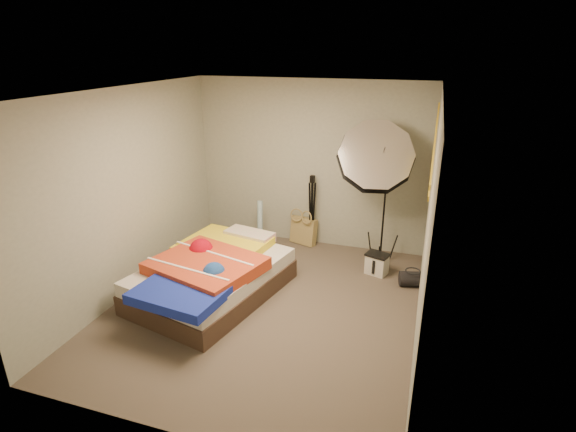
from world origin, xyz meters
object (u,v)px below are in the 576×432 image
at_px(wrapping_roll, 260,224).
at_px(camera_case, 377,264).
at_px(tote_bag, 304,231).
at_px(duffel_bag, 412,279).
at_px(bed, 212,275).
at_px(photo_umbrella, 375,158).
at_px(camera_tripod, 312,206).

xyz_separation_m(wrapping_roll, camera_case, (1.85, -0.39, -0.22)).
xyz_separation_m(tote_bag, duffel_bag, (1.71, -0.86, -0.11)).
relative_size(tote_bag, wrapping_roll, 0.59).
height_order(bed, photo_umbrella, photo_umbrella).
distance_m(photo_umbrella, camera_tripod, 1.35).
xyz_separation_m(tote_bag, bed, (-0.65, -1.86, 0.07)).
xyz_separation_m(camera_case, duffel_bag, (0.48, -0.19, -0.04)).
relative_size(duffel_bag, bed, 0.14).
bearing_deg(camera_case, tote_bag, 169.86).
relative_size(tote_bag, bed, 0.19).
xyz_separation_m(wrapping_roll, photo_umbrella, (1.70, -0.12, 1.18)).
height_order(tote_bag, photo_umbrella, photo_umbrella).
relative_size(tote_bag, camera_case, 1.53).
relative_size(camera_case, duffel_bag, 0.85).
bearing_deg(photo_umbrella, bed, -139.80).
distance_m(tote_bag, photo_umbrella, 1.76).
bearing_deg(camera_case, photo_umbrella, 137.69).
height_order(duffel_bag, camera_tripod, camera_tripod).
xyz_separation_m(tote_bag, camera_case, (1.23, -0.67, -0.07)).
relative_size(wrapping_roll, duffel_bag, 2.21).
bearing_deg(camera_tripod, tote_bag, 167.68).
distance_m(camera_case, bed, 2.23).
bearing_deg(photo_umbrella, wrapping_roll, 175.90).
xyz_separation_m(tote_bag, camera_tripod, (0.13, -0.03, 0.44)).
bearing_deg(bed, duffel_bag, 22.86).
height_order(tote_bag, wrapping_roll, wrapping_roll).
relative_size(wrapping_roll, camera_case, 2.60).
bearing_deg(camera_tripod, duffel_bag, -27.85).
distance_m(tote_bag, bed, 1.97).
height_order(bed, camera_tripod, camera_tripod).
xyz_separation_m(photo_umbrella, camera_tripod, (-0.94, 0.37, -0.90)).
bearing_deg(tote_bag, bed, -90.99).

